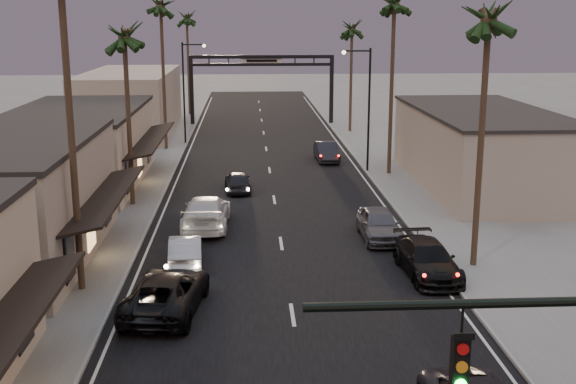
{
  "coord_description": "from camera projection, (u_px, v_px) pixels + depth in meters",
  "views": [
    {
      "loc": [
        -1.65,
        -6.69,
        11.1
      ],
      "look_at": [
        0.39,
        28.73,
        2.5
      ],
      "focal_mm": 45.0,
      "sensor_mm": 36.0,
      "label": 1
    }
  ],
  "objects": [
    {
      "name": "ground",
      "position": [
        272.0,
        189.0,
        48.01
      ],
      "size": [
        200.0,
        200.0,
        0.0
      ],
      "primitive_type": "plane",
      "color": "slate",
      "rests_on": "ground"
    },
    {
      "name": "road",
      "position": [
        270.0,
        173.0,
        52.86
      ],
      "size": [
        14.0,
        120.0,
        0.02
      ],
      "primitive_type": "cube",
      "color": "black",
      "rests_on": "ground"
    },
    {
      "name": "sidewalk_left",
      "position": [
        151.0,
        156.0,
        59.11
      ],
      "size": [
        5.0,
        92.0,
        0.12
      ],
      "primitive_type": "cube",
      "color": "slate",
      "rests_on": "ground"
    },
    {
      "name": "sidewalk_right",
      "position": [
        381.0,
        153.0,
        60.17
      ],
      "size": [
        5.0,
        92.0,
        0.12
      ],
      "primitive_type": "cube",
      "color": "slate",
      "rests_on": "ground"
    },
    {
      "name": "storefront_mid",
      "position": [
        0.0,
        205.0,
        33.05
      ],
      "size": [
        8.0,
        14.0,
        5.5
      ],
      "primitive_type": "cube",
      "color": "gray",
      "rests_on": "ground"
    },
    {
      "name": "storefront_far",
      "position": [
        79.0,
        148.0,
        48.64
      ],
      "size": [
        8.0,
        16.0,
        5.0
      ],
      "primitive_type": "cube",
      "color": "#BBA98F",
      "rests_on": "ground"
    },
    {
      "name": "storefront_dist",
      "position": [
        131.0,
        102.0,
        70.83
      ],
      "size": [
        8.0,
        20.0,
        6.0
      ],
      "primitive_type": "cube",
      "color": "gray",
      "rests_on": "ground"
    },
    {
      "name": "building_right",
      "position": [
        481.0,
        150.0,
        48.2
      ],
      "size": [
        8.0,
        18.0,
        5.0
      ],
      "primitive_type": "cube",
      "color": "gray",
      "rests_on": "ground"
    },
    {
      "name": "arch",
      "position": [
        262.0,
        72.0,
        75.81
      ],
      "size": [
        15.2,
        0.4,
        7.27
      ],
      "color": "black",
      "rests_on": "ground"
    },
    {
      "name": "streetlight_right",
      "position": [
        365.0,
        100.0,
        51.99
      ],
      "size": [
        2.13,
        0.3,
        9.0
      ],
      "color": "black",
      "rests_on": "ground"
    },
    {
      "name": "streetlight_left",
      "position": [
        187.0,
        84.0,
        63.83
      ],
      "size": [
        2.13,
        0.3,
        9.0
      ],
      "color": "black",
      "rests_on": "ground"
    },
    {
      "name": "palm_lc",
      "position": [
        124.0,
        29.0,
        41.18
      ],
      "size": [
        3.2,
        3.2,
        12.2
      ],
      "color": "#38281C",
      "rests_on": "ground"
    },
    {
      "name": "palm_ld",
      "position": [
        160.0,
        1.0,
        59.16
      ],
      "size": [
        3.2,
        3.2,
        14.2
      ],
      "color": "#38281C",
      "rests_on": "ground"
    },
    {
      "name": "palm_ra",
      "position": [
        489.0,
        9.0,
        30.27
      ],
      "size": [
        3.2,
        3.2,
        13.2
      ],
      "color": "#38281C",
      "rests_on": "ground"
    },
    {
      "name": "palm_rc",
      "position": [
        352.0,
        24.0,
        69.31
      ],
      "size": [
        3.2,
        3.2,
        12.2
      ],
      "color": "#38281C",
      "rests_on": "ground"
    },
    {
      "name": "palm_far",
      "position": [
        187.0,
        14.0,
        81.72
      ],
      "size": [
        3.2,
        3.2,
        13.2
      ],
      "color": "#38281C",
      "rests_on": "ground"
    },
    {
      "name": "oncoming_pickup",
      "position": [
        166.0,
        292.0,
        27.79
      ],
      "size": [
        3.36,
        6.0,
        1.58
      ],
      "primitive_type": "imported",
      "rotation": [
        0.0,
        0.0,
        3.01
      ],
      "color": "black",
      "rests_on": "ground"
    },
    {
      "name": "oncoming_silver",
      "position": [
        185.0,
        250.0,
        33.16
      ],
      "size": [
        1.74,
        4.28,
        1.38
      ],
      "primitive_type": "imported",
      "rotation": [
        0.0,
        0.0,
        3.21
      ],
      "color": "#AFAFB4",
      "rests_on": "ground"
    },
    {
      "name": "oncoming_white",
      "position": [
        206.0,
        212.0,
        38.94
      ],
      "size": [
        2.61,
        6.04,
        1.73
      ],
      "primitive_type": "imported",
      "rotation": [
        0.0,
        0.0,
        3.11
      ],
      "color": "silver",
      "rests_on": "ground"
    },
    {
      "name": "oncoming_dgrey",
      "position": [
        238.0,
        181.0,
        47.11
      ],
      "size": [
        1.9,
        4.1,
        1.36
      ],
      "primitive_type": "imported",
      "rotation": [
        0.0,
        0.0,
        3.22
      ],
      "color": "black",
      "rests_on": "ground"
    },
    {
      "name": "curbside_black",
      "position": [
        427.0,
        259.0,
        31.68
      ],
      "size": [
        2.42,
        5.32,
        1.51
      ],
      "primitive_type": "imported",
      "rotation": [
        0.0,
        0.0,
        0.06
      ],
      "color": "black",
      "rests_on": "ground"
    },
    {
      "name": "curbside_grey",
      "position": [
        379.0,
        224.0,
        36.94
      ],
      "size": [
        1.91,
        4.68,
        1.59
      ],
      "primitive_type": "imported",
      "rotation": [
        0.0,
        0.0,
        0.01
      ],
      "color": "#515056",
      "rests_on": "ground"
    },
    {
      "name": "curbside_far",
      "position": [
        326.0,
        152.0,
        57.15
      ],
      "size": [
        1.77,
        4.6,
        1.5
      ],
      "primitive_type": "imported",
      "rotation": [
        0.0,
        0.0,
        0.04
      ],
      "color": "black",
      "rests_on": "ground"
    }
  ]
}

